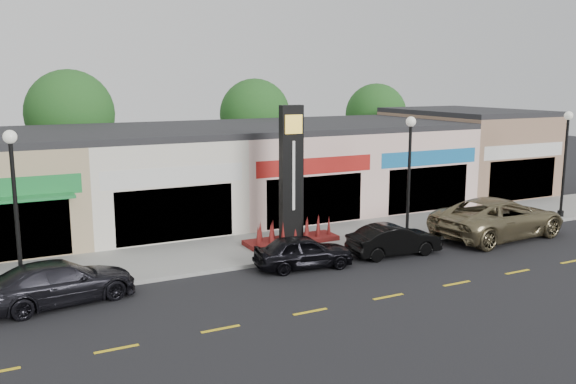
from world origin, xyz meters
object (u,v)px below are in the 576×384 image
object	(u,v)px
pylon_sign	(291,195)
car_gold_suv	(499,218)
lamp_west_near	(15,196)
lamp_east_near	(409,165)
car_dark_sedan	(60,282)
car_black_conv	(394,240)
car_black_sedan	(304,252)
lamp_east_far	(565,153)

from	to	relation	value
pylon_sign	car_gold_suv	bearing A→B (deg)	-18.00
lamp_west_near	lamp_east_near	xyz separation A→B (m)	(16.00, 0.00, 0.00)
car_dark_sedan	car_gold_suv	xyz separation A→B (m)	(19.15, -0.17, 0.23)
car_dark_sedan	car_black_conv	bearing A→B (deg)	-101.36
pylon_sign	car_black_sedan	distance (m)	3.64
lamp_east_far	car_dark_sedan	bearing A→B (deg)	-177.39
car_gold_suv	lamp_east_far	bearing A→B (deg)	-81.77
lamp_east_near	car_dark_sedan	distance (m)	15.21
lamp_east_near	car_black_sedan	bearing A→B (deg)	-167.05
car_black_conv	car_gold_suv	distance (m)	6.10
car_black_conv	lamp_east_near	bearing A→B (deg)	-46.85
lamp_west_near	car_dark_sedan	size ratio (longest dim) A/B	1.13
lamp_east_near	lamp_east_far	xyz separation A→B (m)	(10.00, 0.00, 0.00)
car_gold_suv	lamp_west_near	bearing A→B (deg)	81.77
car_dark_sedan	car_gold_suv	world-z (taller)	car_gold_suv
lamp_east_near	car_dark_sedan	world-z (taller)	lamp_east_near
car_black_sedan	car_black_conv	size ratio (longest dim) A/B	0.98
car_dark_sedan	car_gold_suv	distance (m)	19.15
car_black_conv	car_dark_sedan	bearing A→B (deg)	91.83
lamp_west_near	car_gold_suv	size ratio (longest dim) A/B	0.82
pylon_sign	car_gold_suv	size ratio (longest dim) A/B	0.90
lamp_east_near	pylon_sign	distance (m)	5.42
car_gold_suv	car_dark_sedan	bearing A→B (deg)	84.95
pylon_sign	lamp_west_near	bearing A→B (deg)	-171.23
pylon_sign	car_black_conv	size ratio (longest dim) A/B	1.52
lamp_east_far	car_black_sedan	world-z (taller)	lamp_east_far
pylon_sign	car_dark_sedan	bearing A→B (deg)	-164.05
lamp_east_near	lamp_east_far	world-z (taller)	same
lamp_east_far	car_black_conv	bearing A→B (deg)	-172.66
car_black_sedan	lamp_east_near	bearing A→B (deg)	-69.79
pylon_sign	car_dark_sedan	size ratio (longest dim) A/B	1.24
lamp_east_near	car_black_sedan	size ratio (longest dim) A/B	1.42
lamp_east_far	pylon_sign	size ratio (longest dim) A/B	0.91
lamp_west_near	lamp_east_near	size ratio (longest dim) A/B	1.00
lamp_east_near	car_gold_suv	distance (m)	5.11
lamp_east_far	pylon_sign	distance (m)	15.14
lamp_east_near	lamp_east_far	size ratio (longest dim) A/B	1.00
lamp_east_far	car_black_sedan	bearing A→B (deg)	-175.05
pylon_sign	car_black_conv	world-z (taller)	pylon_sign
car_dark_sedan	car_gold_suv	bearing A→B (deg)	-100.15
lamp_west_near	pylon_sign	xyz separation A→B (m)	(11.00, 1.70, -1.20)
lamp_west_near	car_gold_suv	bearing A→B (deg)	-3.69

